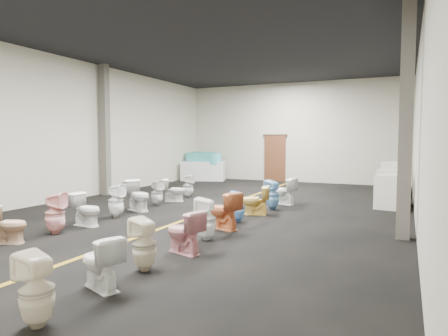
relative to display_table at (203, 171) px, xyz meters
The scene contains 34 objects.
floor 7.90m from the display_table, 59.78° to the right, with size 16.00×16.00×0.00m, color black.
ceiling 8.87m from the display_table, 59.78° to the right, with size 16.00×16.00×0.00m, color black.
wall_back 4.52m from the display_table, 16.62° to the left, with size 10.00×10.00×0.00m, color #BBB89F.
wall_left 7.12m from the display_table, 98.60° to the right, with size 16.00×16.00×0.00m, color #BBB89F.
wall_right 11.41m from the display_table, 37.23° to the right, with size 16.00×16.00×0.00m, color #BBB89F.
aisle_stripe 7.90m from the display_table, 59.78° to the right, with size 0.12×15.60×0.01m, color #8A6514.
back_door 3.42m from the display_table, 19.54° to the left, with size 1.00×0.10×2.10m, color #562D19.
door_frame 3.76m from the display_table, 19.70° to the left, with size 1.15×0.08×0.10m, color #331C11.
column_left 6.14m from the display_table, 97.64° to the right, with size 0.25×0.25×4.50m, color #59544C.
column_right 12.18m from the display_table, 43.64° to the right, with size 0.25×0.25×4.50m, color #59544C.
display_table is the anchor object (origin of this frame).
bathtub 0.62m from the display_table, 75.96° to the left, with size 1.86×0.72×0.55m.
appliance_crate_a 9.64m from the display_table, 29.78° to the right, with size 0.74×0.74×0.95m, color silver.
appliance_crate_b 9.20m from the display_table, 24.58° to the right, with size 0.75×0.75×1.03m, color silver.
appliance_crate_c 8.63m from the display_table, 13.98° to the right, with size 0.75×0.75×0.86m, color silver.
appliance_crate_d 8.43m from the display_table, ahead, with size 0.78×0.78×1.11m, color silver.
toilet_left_2 11.94m from the display_table, 79.96° to the right, with size 0.39×0.68×0.70m, color #D6A984.
toilet_left_3 11.10m from the display_table, 78.04° to the right, with size 0.39×0.39×0.86m, color #F7B3AE.
toilet_left_4 10.25m from the display_table, 77.03° to the right, with size 0.41×0.72×0.74m, color white.
toilet_left_5 9.25m from the display_table, 75.77° to the right, with size 0.37×0.38×0.83m, color white.
toilet_left_6 8.26m from the display_table, 74.62° to the right, with size 0.46×0.81×0.83m, color silver.
toilet_left_7 7.38m from the display_table, 72.84° to the right, with size 0.34×0.35×0.75m, color silver.
toilet_left_8 6.54m from the display_table, 70.30° to the right, with size 0.39×0.69×0.71m, color silver.
toilet_left_9 5.64m from the display_table, 67.47° to the right, with size 0.34×0.35×0.77m, color silver.
toilet_right_0 14.90m from the display_table, 68.86° to the right, with size 0.35×0.36×0.78m, color #F0E2C8.
toilet_right_1 13.84m from the display_table, 67.77° to the right, with size 0.39×0.69×0.71m, color white.
toilet_right_2 13.11m from the display_table, 66.09° to the right, with size 0.35×0.36×0.79m, color beige.
toilet_right_3 12.21m from the display_table, 63.87° to the right, with size 0.41×0.72×0.74m, color pink.
toilet_right_4 11.33m from the display_table, 62.06° to the right, with size 0.37×0.38×0.82m, color white.
toilet_right_5 10.42m from the display_table, 59.98° to the right, with size 0.45×0.80×0.81m, color #D67340.
toilet_right_6 9.69m from the display_table, 57.54° to the right, with size 0.33×0.34×0.73m, color #79B5E8.
toilet_right_7 8.92m from the display_table, 53.87° to the right, with size 0.42×0.73×0.75m, color #F0C559.
toilet_right_8 8.31m from the display_table, 49.11° to the right, with size 0.37×0.38×0.82m, color #78ADD8.
toilet_right_9 7.57m from the display_table, 44.10° to the right, with size 0.44×0.78×0.79m, color white.
Camera 1 is at (4.79, -9.88, 1.91)m, focal length 32.00 mm.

